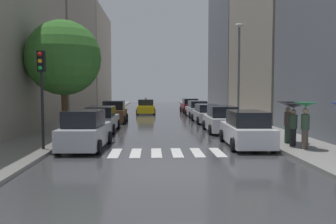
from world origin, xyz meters
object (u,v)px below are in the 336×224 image
Objects in this scene: parked_car_left_nearest at (85,131)px; parked_car_right_second at (221,120)px; traffic_light_left_corner at (42,78)px; taxi_midroad at (146,107)px; parked_car_right_fourth at (197,109)px; parked_car_right_fifth at (190,106)px; parked_car_right_nearest at (246,130)px; parked_car_left_second at (102,120)px; street_tree_left at (64,58)px; pedestrian_foreground at (294,113)px; pedestrian_far_side at (288,111)px; pedestrian_by_kerb at (305,115)px; parked_car_left_third at (114,112)px; lamp_post_right at (239,67)px; parked_car_right_third at (206,114)px.

parked_car_left_nearest is 1.00× the size of parked_car_right_second.
taxi_midroad is at bearing 79.86° from traffic_light_left_corner.
parked_car_left_nearest is at bearing 155.47° from parked_car_right_fourth.
parked_car_right_nearest is at bearing 178.45° from parked_car_right_fifth.
parked_car_left_second is 4.67m from street_tree_left.
parked_car_right_nearest is 2.30m from pedestrian_foreground.
parked_car_right_nearest is 11.49m from street_tree_left.
parked_car_right_fifth is (7.59, 24.22, -0.07)m from parked_car_left_nearest.
parked_car_left_nearest is at bearing -34.66° from pedestrian_far_side.
traffic_light_left_corner reaches higher than parked_car_right_fourth.
street_tree_left is at bearing -38.65° from pedestrian_by_kerb.
pedestrian_by_kerb reaches higher than parked_car_left_nearest.
parked_car_left_second is 7.84m from parked_car_right_second.
traffic_light_left_corner is at bearing 172.79° from parked_car_left_third.
parked_car_left_third is 9.16m from parked_car_right_fourth.
traffic_light_left_corner reaches higher than pedestrian_by_kerb.
parked_car_left_third reaches higher than taxi_midroad.
parked_car_left_nearest is 2.12× the size of pedestrian_far_side.
taxi_midroad is 0.64× the size of lamp_post_right.
parked_car_right_fifth reaches higher than parked_car_right_third.
pedestrian_far_side is 0.30× the size of street_tree_left.
pedestrian_foreground is (2.08, -18.27, 0.91)m from parked_car_right_fourth.
pedestrian_foreground is (9.68, -13.16, 0.83)m from parked_car_left_third.
lamp_post_right is at bearing -123.90° from pedestrian_far_side.
street_tree_left reaches higher than pedestrian_far_side.
street_tree_left reaches higher than parked_car_left_third.
parked_car_left_third is 0.60× the size of street_tree_left.
traffic_light_left_corner is (-1.69, -0.79, 2.44)m from parked_car_left_nearest.
parked_car_left_third is at bearing 82.88° from traffic_light_left_corner.
parked_car_left_second is 10.28m from lamp_post_right.
parked_car_left_third is 0.94× the size of parked_car_right_second.
parked_car_left_third is 13.74m from traffic_light_left_corner.
parked_car_right_fourth is (-0.01, 5.73, 0.03)m from parked_car_right_third.
pedestrian_by_kerb reaches higher than parked_car_left_third.
taxi_midroad is (-5.16, -1.94, -0.01)m from parked_car_right_fifth.
traffic_light_left_corner reaches higher than parked_car_right_second.
taxi_midroad is at bearing 18.25° from parked_car_right_second.
parked_car_right_nearest is 0.99× the size of parked_car_right_fourth.
traffic_light_left_corner is (-11.56, 0.52, 1.64)m from pedestrian_by_kerb.
taxi_midroad is at bearing 108.77° from parked_car_right_fifth.
pedestrian_by_kerb reaches higher than pedestrian_foreground.
pedestrian_by_kerb is 0.31× the size of street_tree_left.
pedestrian_far_side reaches higher than parked_car_left_third.
parked_car_left_second reaches higher than parked_car_right_third.
pedestrian_by_kerb reaches higher than parked_car_right_third.
pedestrian_by_kerb is at bearing -86.62° from lamp_post_right.
pedestrian_far_side is at bearing -170.48° from parked_car_right_third.
taxi_midroad is at bearing 75.30° from street_tree_left.
pedestrian_foreground reaches higher than parked_car_right_fourth.
pedestrian_far_side is (7.39, -21.76, 0.94)m from taxi_midroad.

